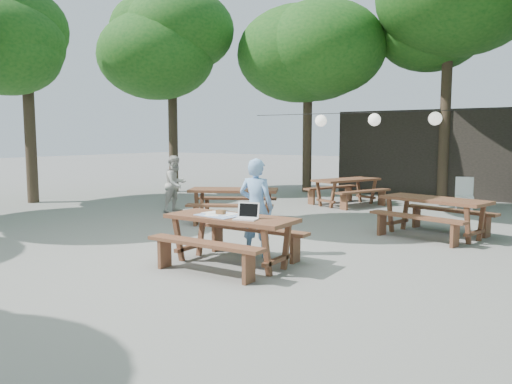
{
  "coord_description": "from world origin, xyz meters",
  "views": [
    {
      "loc": [
        4.48,
        -7.28,
        1.93
      ],
      "look_at": [
        0.17,
        -0.56,
        1.05
      ],
      "focal_mm": 35.0,
      "sensor_mm": 36.0,
      "label": 1
    }
  ],
  "objects_px": {
    "picnic_table_nw": "(234,204)",
    "plastic_chair": "(464,202)",
    "main_picnic_table": "(231,240)",
    "second_person": "(176,184)",
    "woman": "(256,207)"
  },
  "relations": [
    {
      "from": "picnic_table_nw",
      "to": "plastic_chair",
      "type": "xyz_separation_m",
      "value": [
        4.21,
        4.33,
        -0.13
      ]
    },
    {
      "from": "main_picnic_table",
      "to": "second_person",
      "type": "relative_size",
      "value": 1.37
    },
    {
      "from": "woman",
      "to": "picnic_table_nw",
      "type": "bearing_deg",
      "value": -57.88
    },
    {
      "from": "main_picnic_table",
      "to": "woman",
      "type": "height_order",
      "value": "woman"
    },
    {
      "from": "main_picnic_table",
      "to": "woman",
      "type": "xyz_separation_m",
      "value": [
        -0.01,
        0.72,
        0.41
      ]
    },
    {
      "from": "plastic_chair",
      "to": "woman",
      "type": "bearing_deg",
      "value": -118.29
    },
    {
      "from": "picnic_table_nw",
      "to": "plastic_chair",
      "type": "height_order",
      "value": "plastic_chair"
    },
    {
      "from": "picnic_table_nw",
      "to": "woman",
      "type": "height_order",
      "value": "woman"
    },
    {
      "from": "plastic_chair",
      "to": "picnic_table_nw",
      "type": "bearing_deg",
      "value": -146.53
    },
    {
      "from": "main_picnic_table",
      "to": "plastic_chair",
      "type": "relative_size",
      "value": 2.22
    },
    {
      "from": "main_picnic_table",
      "to": "woman",
      "type": "relative_size",
      "value": 1.25
    },
    {
      "from": "picnic_table_nw",
      "to": "second_person",
      "type": "xyz_separation_m",
      "value": [
        -2.11,
        0.39,
        0.34
      ]
    },
    {
      "from": "woman",
      "to": "plastic_chair",
      "type": "relative_size",
      "value": 1.77
    },
    {
      "from": "woman",
      "to": "second_person",
      "type": "xyz_separation_m",
      "value": [
        -4.36,
        2.93,
        -0.07
      ]
    },
    {
      "from": "picnic_table_nw",
      "to": "second_person",
      "type": "distance_m",
      "value": 2.17
    }
  ]
}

